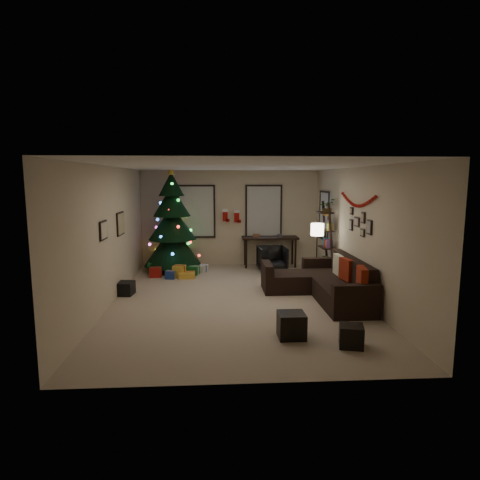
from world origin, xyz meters
name	(u,v)px	position (x,y,z in m)	size (l,w,h in m)	color
floor	(237,300)	(0.00, 0.00, 0.00)	(7.00, 7.00, 0.00)	tan
ceiling	(237,166)	(0.00, 0.00, 2.70)	(7.00, 7.00, 0.00)	white
wall_back	(230,218)	(0.00, 3.50, 1.35)	(5.00, 5.00, 0.00)	beige
wall_front	(253,274)	(0.00, -3.50, 1.35)	(5.00, 5.00, 0.00)	beige
wall_left	(110,236)	(-2.50, 0.00, 1.35)	(7.00, 7.00, 0.00)	beige
wall_right	(359,234)	(2.50, 0.00, 1.35)	(7.00, 7.00, 0.00)	beige
window_back_left	(197,212)	(-0.95, 3.47, 1.55)	(1.05, 0.06, 1.50)	#728CB2
window_back_right	(264,211)	(0.95, 3.47, 1.55)	(1.05, 0.06, 1.50)	#728CB2
window_right_wall	(325,215)	(2.47, 2.55, 1.50)	(0.06, 0.90, 1.30)	#728CB2
christmas_tree	(172,227)	(-1.58, 2.88, 1.19)	(1.54, 1.54, 2.87)	black
presents	(173,271)	(-1.54, 2.29, 0.12)	(1.50, 1.01, 0.30)	#14591E
sofa	(325,284)	(1.85, 0.10, 0.28)	(1.84, 2.68, 0.86)	black
pillow_red_a	(362,280)	(2.21, -1.05, 0.64)	(0.13, 0.47, 0.47)	maroon
pillow_red_b	(346,269)	(2.21, -0.16, 0.64)	(0.12, 0.44, 0.44)	maroon
pillow_cream	(339,265)	(2.21, 0.34, 0.63)	(0.12, 0.44, 0.44)	beige
ottoman_near	(291,325)	(0.74, -2.08, 0.20)	(0.41, 0.41, 0.39)	black
ottoman_far	(351,336)	(1.55, -2.48, 0.16)	(0.34, 0.34, 0.32)	black
desk	(270,240)	(1.11, 3.22, 0.75)	(1.57, 0.56, 0.85)	black
desk_chair	(272,259)	(1.08, 2.57, 0.34)	(0.67, 0.63, 0.69)	black
bookshelf	(327,242)	(2.30, 1.60, 0.93)	(0.30, 0.56, 1.92)	black
potted_plant	(327,205)	(2.30, 1.71, 1.84)	(0.49, 0.42, 0.54)	#4C4C4C
floor_lamp	(317,234)	(1.95, 1.25, 1.19)	(0.30, 0.30, 1.43)	black
art_map	(120,224)	(-2.48, 0.83, 1.50)	(0.04, 0.60, 0.50)	black
art_abstract	(103,230)	(-2.48, -0.54, 1.52)	(0.04, 0.45, 0.35)	black
gallery	(360,223)	(2.48, -0.07, 1.57)	(0.03, 1.25, 0.54)	black
garland	(357,200)	(2.45, 0.07, 2.03)	(0.08, 1.90, 0.30)	#A5140C
stocking_left	(225,215)	(-0.14, 3.32, 1.46)	(0.20, 0.05, 0.36)	#990F0C
stocking_right	(237,216)	(0.19, 3.44, 1.42)	(0.20, 0.05, 0.36)	#990F0C
storage_bin	(120,288)	(-2.47, 0.53, 0.14)	(0.56, 0.37, 0.28)	black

